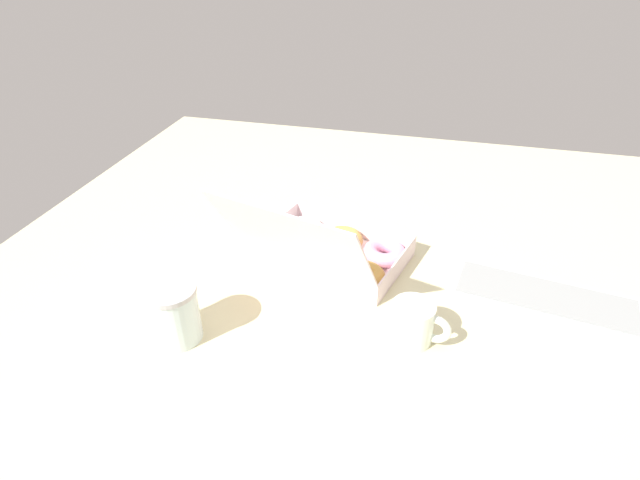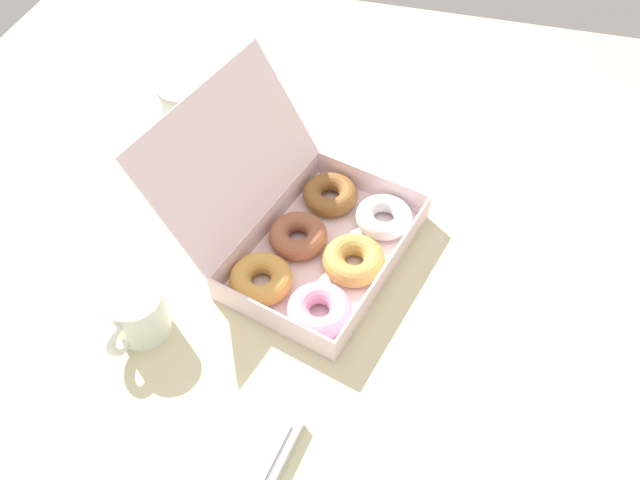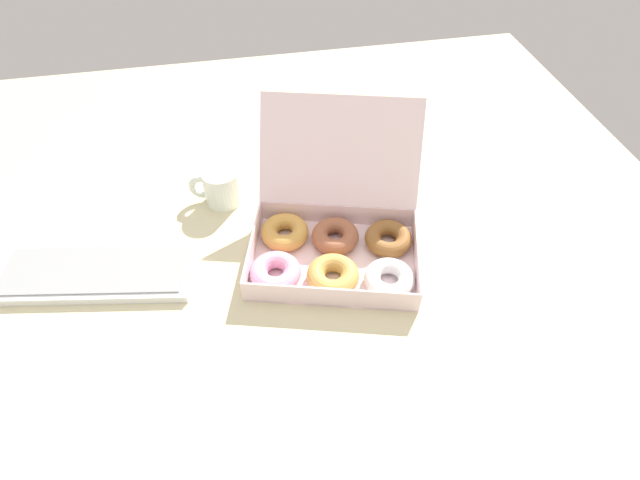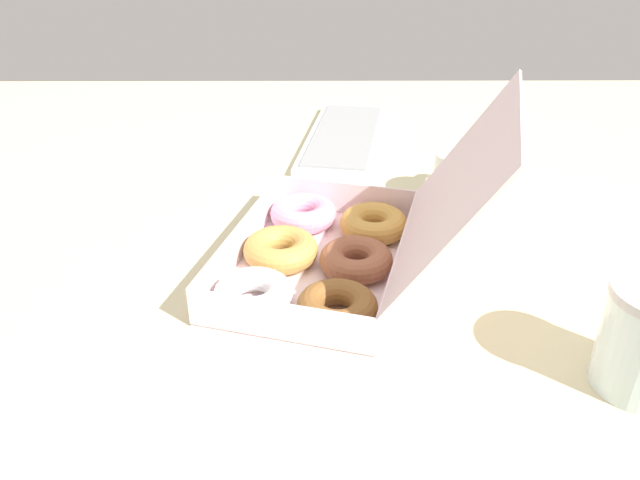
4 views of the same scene
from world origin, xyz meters
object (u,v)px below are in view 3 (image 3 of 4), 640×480
(coffee_mug, at_px, (220,186))
(glass_jar, at_px, (397,131))
(keyboard, at_px, (95,272))
(donut_box, at_px, (333,245))

(coffee_mug, bearing_deg, glass_jar, 13.06)
(keyboard, height_order, glass_jar, glass_jar)
(coffee_mug, bearing_deg, donut_box, -45.12)
(donut_box, height_order, keyboard, donut_box)
(coffee_mug, bearing_deg, keyboard, -145.89)
(coffee_mug, xyz_separation_m, glass_jar, (0.46, 0.11, 0.02))
(glass_jar, bearing_deg, keyboard, -158.34)
(keyboard, xyz_separation_m, glass_jar, (0.72, 0.29, 0.05))
(keyboard, distance_m, coffee_mug, 0.33)
(donut_box, relative_size, glass_jar, 3.54)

